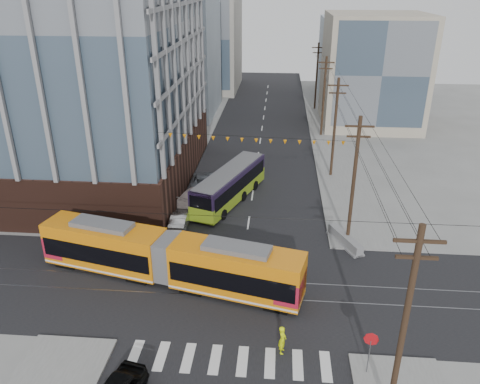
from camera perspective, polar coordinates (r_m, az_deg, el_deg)
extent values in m
plane|color=slate|center=(31.17, -0.77, -16.00)|extent=(160.00, 160.00, 0.00)
cube|color=#381E16|center=(52.93, -23.64, 16.09)|extent=(30.00, 25.00, 28.60)
cube|color=#8C99A5|center=(78.85, -9.85, 15.92)|extent=(18.00, 16.00, 18.00)
cube|color=gray|center=(73.90, 15.85, 14.04)|extent=(14.00, 14.00, 16.00)
cube|color=gray|center=(97.53, -5.14, 18.33)|extent=(16.00, 18.00, 20.00)
cube|color=#8C99A5|center=(93.86, 14.90, 15.57)|extent=(16.00, 16.00, 14.00)
cylinder|color=black|center=(23.74, 19.31, -15.52)|extent=(0.30, 0.30, 11.00)
cylinder|color=black|center=(81.18, 9.32, 13.68)|extent=(0.30, 0.30, 11.00)
imported|color=#A1A1A1|center=(42.23, -7.29, -3.34)|extent=(1.43, 4.10, 1.35)
imported|color=#B7A9A5|center=(46.58, -5.35, -0.36)|extent=(3.97, 5.68, 1.53)
imported|color=#565D64|center=(50.26, -4.60, 1.48)|extent=(2.67, 5.07, 1.36)
imported|color=#D9F006|center=(28.92, 5.18, -17.50)|extent=(0.50, 0.71, 1.86)
cube|color=gray|center=(40.21, 12.68, -5.68)|extent=(2.79, 4.47, 0.89)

